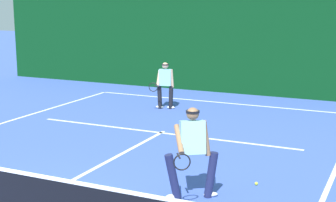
% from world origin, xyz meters
% --- Properties ---
extents(court_line_baseline_far, '(9.27, 0.10, 0.01)m').
position_xyz_m(court_line_baseline_far, '(0.00, 10.78, 0.00)').
color(court_line_baseline_far, white).
rests_on(court_line_baseline_far, ground_plane).
extents(court_line_service, '(7.56, 0.10, 0.01)m').
position_xyz_m(court_line_service, '(0.00, 6.23, 0.00)').
color(court_line_service, white).
rests_on(court_line_service, ground_plane).
extents(court_line_centre, '(0.10, 6.40, 0.01)m').
position_xyz_m(court_line_centre, '(0.00, 3.20, 0.00)').
color(court_line_centre, white).
rests_on(court_line_centre, ground_plane).
extents(player_near, '(0.90, 1.07, 1.67)m').
position_xyz_m(player_near, '(2.49, 2.37, 0.92)').
color(player_near, '#1E234C').
rests_on(player_near, ground_plane).
extents(player_far, '(0.64, 0.85, 1.52)m').
position_xyz_m(player_far, '(-1.23, 9.07, 0.83)').
color(player_far, black).
rests_on(player_far, ground_plane).
extents(tennis_ball, '(0.07, 0.07, 0.07)m').
position_xyz_m(tennis_ball, '(3.37, 3.49, 0.03)').
color(tennis_ball, '#D1E033').
rests_on(tennis_ball, ground_plane).
extents(back_fence_windscreen, '(21.20, 0.12, 3.54)m').
position_xyz_m(back_fence_windscreen, '(0.00, 12.71, 1.77)').
color(back_fence_windscreen, '#083715').
rests_on(back_fence_windscreen, ground_plane).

